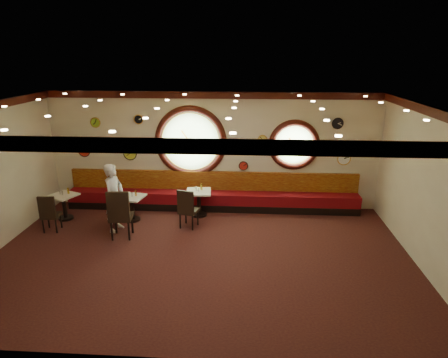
% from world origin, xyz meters
% --- Properties ---
extents(floor, '(9.00, 6.00, 0.00)m').
position_xyz_m(floor, '(0.00, 0.00, 0.00)').
color(floor, '#331113').
rests_on(floor, ground).
extents(ceiling, '(9.00, 6.00, 0.02)m').
position_xyz_m(ceiling, '(0.00, 0.00, 3.20)').
color(ceiling, '#C58937').
rests_on(ceiling, wall_back).
extents(wall_back, '(9.00, 0.02, 3.20)m').
position_xyz_m(wall_back, '(0.00, 3.00, 1.60)').
color(wall_back, beige).
rests_on(wall_back, floor).
extents(wall_front, '(9.00, 0.02, 3.20)m').
position_xyz_m(wall_front, '(0.00, -3.00, 1.60)').
color(wall_front, beige).
rests_on(wall_front, floor).
extents(wall_right, '(0.02, 6.00, 3.20)m').
position_xyz_m(wall_right, '(4.50, 0.00, 1.60)').
color(wall_right, beige).
rests_on(wall_right, floor).
extents(molding_back, '(9.00, 0.10, 0.18)m').
position_xyz_m(molding_back, '(0.00, 2.95, 3.11)').
color(molding_back, black).
rests_on(molding_back, wall_back).
extents(molding_front, '(9.00, 0.10, 0.18)m').
position_xyz_m(molding_front, '(0.00, -2.95, 3.11)').
color(molding_front, black).
rests_on(molding_front, wall_back).
extents(molding_right, '(0.10, 6.00, 0.18)m').
position_xyz_m(molding_right, '(4.45, 0.00, 3.11)').
color(molding_right, black).
rests_on(molding_right, wall_back).
extents(banquette_base, '(8.00, 0.55, 0.20)m').
position_xyz_m(banquette_base, '(0.00, 2.72, 0.10)').
color(banquette_base, black).
rests_on(banquette_base, floor).
extents(banquette_seat, '(8.00, 0.55, 0.30)m').
position_xyz_m(banquette_seat, '(0.00, 2.72, 0.35)').
color(banquette_seat, '#5B070F').
rests_on(banquette_seat, banquette_base).
extents(banquette_back, '(8.00, 0.10, 0.55)m').
position_xyz_m(banquette_back, '(0.00, 2.94, 0.75)').
color(banquette_back, '#651308').
rests_on(banquette_back, wall_back).
extents(porthole_left_glass, '(1.66, 0.02, 1.66)m').
position_xyz_m(porthole_left_glass, '(-0.60, 3.00, 1.85)').
color(porthole_left_glass, '#99CB7A').
rests_on(porthole_left_glass, wall_back).
extents(porthole_left_frame, '(1.98, 0.18, 1.98)m').
position_xyz_m(porthole_left_frame, '(-0.60, 2.98, 1.85)').
color(porthole_left_frame, black).
rests_on(porthole_left_frame, wall_back).
extents(porthole_left_ring, '(1.61, 0.03, 1.61)m').
position_xyz_m(porthole_left_ring, '(-0.60, 2.95, 1.85)').
color(porthole_left_ring, gold).
rests_on(porthole_left_ring, wall_back).
extents(porthole_right_glass, '(1.10, 0.02, 1.10)m').
position_xyz_m(porthole_right_glass, '(2.20, 3.00, 1.80)').
color(porthole_right_glass, '#99CB7A').
rests_on(porthole_right_glass, wall_back).
extents(porthole_right_frame, '(1.38, 0.18, 1.38)m').
position_xyz_m(porthole_right_frame, '(2.20, 2.98, 1.80)').
color(porthole_right_frame, black).
rests_on(porthole_right_frame, wall_back).
extents(porthole_right_ring, '(1.09, 0.03, 1.09)m').
position_xyz_m(porthole_right_ring, '(2.20, 2.95, 1.80)').
color(porthole_right_ring, gold).
rests_on(porthole_right_ring, wall_back).
extents(wall_clock_0, '(0.22, 0.03, 0.22)m').
position_xyz_m(wall_clock_0, '(1.35, 2.96, 1.95)').
color(wall_clock_0, '#E2CA4B').
rests_on(wall_clock_0, wall_back).
extents(wall_clock_1, '(0.36, 0.03, 0.36)m').
position_xyz_m(wall_clock_1, '(-2.30, 2.96, 1.50)').
color(wall_clock_1, gold).
rests_on(wall_clock_1, wall_back).
extents(wall_clock_2, '(0.34, 0.03, 0.34)m').
position_xyz_m(wall_clock_2, '(3.55, 2.96, 1.45)').
color(wall_clock_2, white).
rests_on(wall_clock_2, wall_back).
extents(wall_clock_3, '(0.24, 0.03, 0.24)m').
position_xyz_m(wall_clock_3, '(-2.00, 2.96, 2.45)').
color(wall_clock_3, black).
rests_on(wall_clock_3, wall_back).
extents(wall_clock_4, '(0.24, 0.03, 0.24)m').
position_xyz_m(wall_clock_4, '(0.85, 2.96, 1.20)').
color(wall_clock_4, red).
rests_on(wall_clock_4, wall_back).
extents(wall_clock_5, '(0.32, 0.03, 0.32)m').
position_xyz_m(wall_clock_5, '(-3.60, 2.96, 1.55)').
color(wall_clock_5, red).
rests_on(wall_clock_5, wall_back).
extents(wall_clock_6, '(0.28, 0.03, 0.28)m').
position_xyz_m(wall_clock_6, '(3.30, 2.96, 2.40)').
color(wall_clock_6, black).
rests_on(wall_clock_6, wall_back).
extents(wall_clock_7, '(0.26, 0.03, 0.26)m').
position_xyz_m(wall_clock_7, '(-3.20, 2.96, 2.35)').
color(wall_clock_7, '#84BA25').
rests_on(wall_clock_7, wall_back).
extents(table_a, '(0.80, 0.80, 0.67)m').
position_xyz_m(table_a, '(-3.78, 1.78, 0.42)').
color(table_a, black).
rests_on(table_a, floor).
extents(table_b, '(0.71, 0.71, 0.66)m').
position_xyz_m(table_b, '(-1.99, 1.80, 0.42)').
color(table_b, black).
rests_on(table_b, floor).
extents(table_c, '(0.69, 0.69, 0.70)m').
position_xyz_m(table_c, '(-0.31, 2.22, 0.44)').
color(table_c, black).
rests_on(table_c, floor).
extents(chair_a, '(0.42, 0.42, 0.58)m').
position_xyz_m(chair_a, '(-3.77, 0.98, 0.54)').
color(chair_a, black).
rests_on(chair_a, floor).
extents(chair_b, '(0.55, 0.55, 0.74)m').
position_xyz_m(chair_b, '(-1.95, 0.73, 0.69)').
color(chair_b, black).
rests_on(chair_b, floor).
extents(chair_c, '(0.52, 0.52, 0.63)m').
position_xyz_m(chair_c, '(-0.49, 1.42, 0.58)').
color(chair_c, black).
rests_on(chair_c, floor).
extents(condiment_a_salt, '(0.03, 0.03, 0.09)m').
position_xyz_m(condiment_a_salt, '(-3.87, 1.82, 0.71)').
color(condiment_a_salt, silver).
rests_on(condiment_a_salt, table_a).
extents(condiment_b_salt, '(0.03, 0.03, 0.09)m').
position_xyz_m(condiment_b_salt, '(-2.09, 1.87, 0.71)').
color(condiment_b_salt, silver).
rests_on(condiment_b_salt, table_b).
extents(condiment_c_salt, '(0.04, 0.04, 0.11)m').
position_xyz_m(condiment_c_salt, '(-0.38, 2.27, 0.75)').
color(condiment_c_salt, silver).
rests_on(condiment_c_salt, table_c).
extents(condiment_a_pepper, '(0.04, 0.04, 0.11)m').
position_xyz_m(condiment_a_pepper, '(-3.79, 1.78, 0.72)').
color(condiment_a_pepper, silver).
rests_on(condiment_a_pepper, table_a).
extents(condiment_b_pepper, '(0.04, 0.04, 0.11)m').
position_xyz_m(condiment_b_pepper, '(-1.97, 1.80, 0.72)').
color(condiment_b_pepper, silver).
rests_on(condiment_b_pepper, table_b).
extents(condiment_c_pepper, '(0.03, 0.03, 0.09)m').
position_xyz_m(condiment_c_pepper, '(-0.31, 2.19, 0.74)').
color(condiment_c_pepper, silver).
rests_on(condiment_c_pepper, table_c).
extents(condiment_a_bottle, '(0.05, 0.05, 0.16)m').
position_xyz_m(condiment_a_bottle, '(-3.67, 1.88, 0.75)').
color(condiment_a_bottle, gold).
rests_on(condiment_a_bottle, table_a).
extents(condiment_b_bottle, '(0.05, 0.05, 0.15)m').
position_xyz_m(condiment_b_bottle, '(-1.88, 1.85, 0.74)').
color(condiment_b_bottle, orange).
rests_on(condiment_b_bottle, table_b).
extents(condiment_c_bottle, '(0.06, 0.06, 0.18)m').
position_xyz_m(condiment_c_bottle, '(-0.25, 2.32, 0.79)').
color(condiment_c_bottle, gold).
rests_on(condiment_c_bottle, table_c).
extents(waiter, '(0.54, 0.69, 1.68)m').
position_xyz_m(waiter, '(-2.22, 1.21, 0.84)').
color(waiter, silver).
rests_on(waiter, floor).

